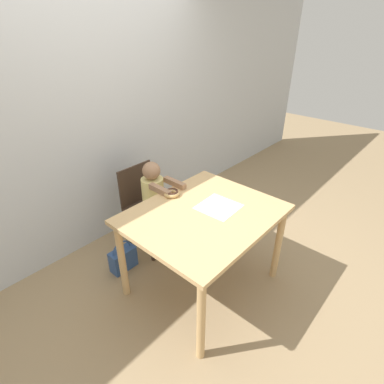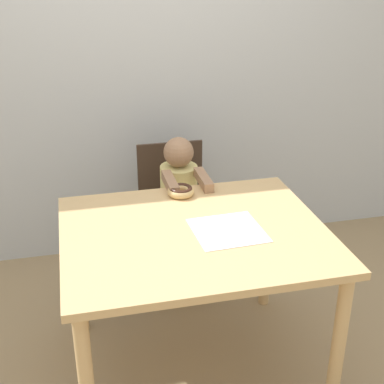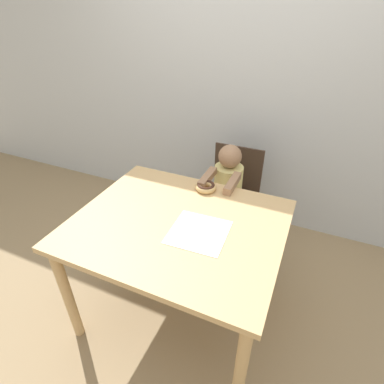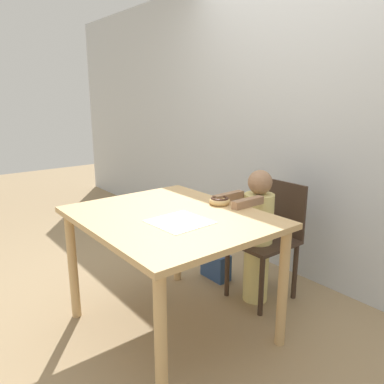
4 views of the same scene
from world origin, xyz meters
The scene contains 8 objects.
ground_plane centered at (0.00, 0.00, 0.00)m, with size 12.00×12.00×0.00m, color #997F5B.
wall_back centered at (0.00, 1.30, 1.25)m, with size 8.00×0.05×2.50m.
dining_table centered at (0.00, 0.00, 0.68)m, with size 1.17×0.97×0.78m.
chair centered at (0.08, 0.82, 0.45)m, with size 0.40×0.43×0.86m.
child_figure centered at (0.08, 0.69, 0.51)m, with size 0.23×0.44×0.97m.
donut centered at (0.02, 0.38, 0.80)m, with size 0.14×0.14×0.05m.
napkin centered at (0.14, -0.04, 0.78)m, with size 0.32×0.32×0.00m.
handbag centered at (-0.35, 0.69, 0.12)m, with size 0.25×0.12×0.32m.
Camera 1 is at (-1.52, -1.24, 2.08)m, focal length 28.00 mm.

